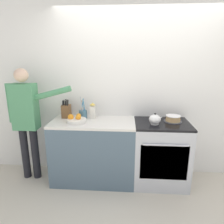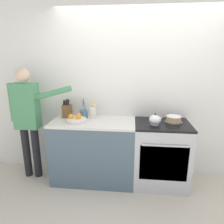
# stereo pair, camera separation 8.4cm
# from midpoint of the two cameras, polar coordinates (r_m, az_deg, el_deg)

# --- Properties ---
(ground_plane) EXTENTS (16.00, 16.00, 0.00)m
(ground_plane) POSITION_cam_midpoint_polar(r_m,az_deg,el_deg) (2.99, 8.62, -21.99)
(ground_plane) COLOR beige
(wall_back) EXTENTS (8.00, 0.04, 2.60)m
(wall_back) POSITION_cam_midpoint_polar(r_m,az_deg,el_deg) (3.05, 9.09, 5.55)
(wall_back) COLOR silver
(wall_back) RESTS_ON ground_plane
(counter_cabinet) EXTENTS (1.20, 0.60, 0.93)m
(counter_cabinet) POSITION_cam_midpoint_polar(r_m,az_deg,el_deg) (3.04, -4.42, -10.94)
(counter_cabinet) COLOR #4C6070
(counter_cabinet) RESTS_ON ground_plane
(stove_range) EXTENTS (0.76, 0.63, 0.93)m
(stove_range) POSITION_cam_midpoint_polar(r_m,az_deg,el_deg) (3.03, 14.51, -11.49)
(stove_range) COLOR #B7BABF
(stove_range) RESTS_ON ground_plane
(layer_cake) EXTENTS (0.25, 0.25, 0.09)m
(layer_cake) POSITION_cam_midpoint_polar(r_m,az_deg,el_deg) (2.94, 17.98, -2.01)
(layer_cake) COLOR #4C4C51
(layer_cake) RESTS_ON stove_range
(tea_kettle) EXTENTS (0.19, 0.16, 0.16)m
(tea_kettle) POSITION_cam_midpoint_polar(r_m,az_deg,el_deg) (2.76, 13.05, -2.21)
(tea_kettle) COLOR white
(tea_kettle) RESTS_ON stove_range
(knife_block) EXTENTS (0.12, 0.13, 0.28)m
(knife_block) POSITION_cam_midpoint_polar(r_m,az_deg,el_deg) (3.09, -11.95, 0.38)
(knife_block) COLOR brown
(knife_block) RESTS_ON counter_cabinet
(utensil_crock) EXTENTS (0.12, 0.12, 0.33)m
(utensil_crock) POSITION_cam_midpoint_polar(r_m,az_deg,el_deg) (3.01, -7.33, -0.43)
(utensil_crock) COLOR #477084
(utensil_crock) RESTS_ON counter_cabinet
(fruit_bowl) EXTENTS (0.27, 0.27, 0.12)m
(fruit_bowl) POSITION_cam_midpoint_polar(r_m,az_deg,el_deg) (2.84, -9.27, -2.11)
(fruit_bowl) COLOR silver
(fruit_bowl) RESTS_ON counter_cabinet
(milk_carton) EXTENTS (0.07, 0.07, 0.24)m
(milk_carton) POSITION_cam_midpoint_polar(r_m,az_deg,el_deg) (2.98, -4.58, 0.33)
(milk_carton) COLOR white
(milk_carton) RESTS_ON counter_cabinet
(person_baker) EXTENTS (0.94, 0.20, 1.67)m
(person_baker) POSITION_cam_midpoint_polar(r_m,az_deg,el_deg) (3.14, -22.23, -0.73)
(person_baker) COLOR black
(person_baker) RESTS_ON ground_plane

